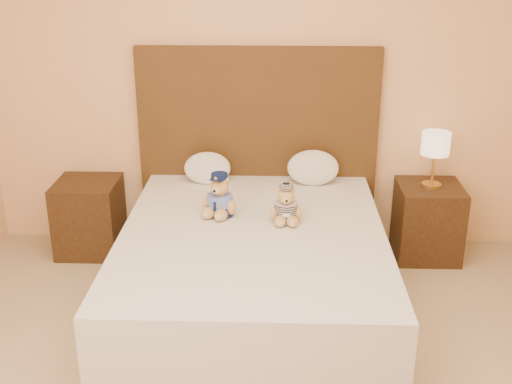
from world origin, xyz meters
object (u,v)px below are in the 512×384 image
bed (253,271)px  teddy_police (220,195)px  lamp (435,146)px  teddy_prisoner (286,204)px  pillow_left (207,167)px  nightstand_right (427,221)px  pillow_right (313,166)px  nightstand_left (89,217)px

bed → teddy_police: size_ratio=7.15×
lamp → teddy_prisoner: size_ratio=1.67×
teddy_police → pillow_left: size_ratio=0.83×
bed → pillow_left: (-0.36, 0.83, 0.39)m
nightstand_right → lamp: 0.57m
teddy_prisoner → pillow_left: 0.89m
nightstand_right → teddy_prisoner: 1.30m
nightstand_right → teddy_prisoner: bearing=-147.7°
teddy_prisoner → lamp: bearing=30.6°
teddy_police → pillow_right: 0.86m
nightstand_left → pillow_left: (0.89, 0.03, 0.39)m
nightstand_left → teddy_prisoner: size_ratio=2.29×
teddy_police → nightstand_right: bearing=42.9°
pillow_left → nightstand_left: bearing=-178.1°
bed → lamp: size_ratio=5.00×
pillow_right → lamp: bearing=-2.0°
teddy_police → teddy_prisoner: 0.43m
nightstand_left → lamp: size_ratio=1.38×
nightstand_left → nightstand_right: same height
bed → nightstand_right: bearing=32.6°
lamp → pillow_right: size_ratio=1.08×
lamp → nightstand_right: bearing=0.0°
lamp → bed: bearing=-147.4°
nightstand_right → pillow_right: bearing=178.0°
pillow_right → nightstand_right: bearing=-2.0°
bed → nightstand_left: (-1.25, 0.80, -0.00)m
pillow_left → lamp: bearing=-1.1°
nightstand_left → nightstand_right: bearing=0.0°
nightstand_left → pillow_left: pillow_left is taller
pillow_right → bed: bearing=-115.8°
bed → nightstand_left: bearing=147.4°
pillow_left → pillow_right: 0.76m
pillow_left → pillow_right: (0.76, 0.00, 0.01)m
nightstand_left → teddy_police: teddy_police is taller
teddy_prisoner → nightstand_right: bearing=30.6°
pillow_right → nightstand_left: bearing=-179.0°
nightstand_right → teddy_police: 1.63m
nightstand_right → lamp: lamp is taller
bed → pillow_left: 0.99m
teddy_police → teddy_prisoner: bearing=8.8°
bed → teddy_police: bearing=133.0°
pillow_left → pillow_right: bearing=0.0°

